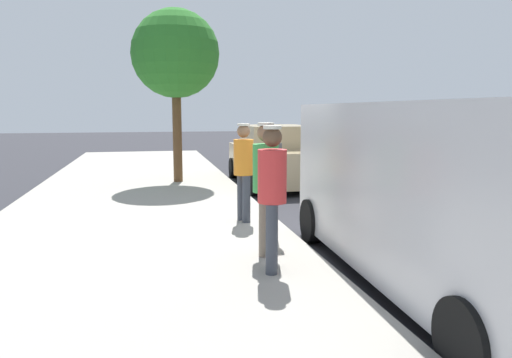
{
  "coord_description": "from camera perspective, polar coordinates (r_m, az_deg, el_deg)",
  "views": [
    {
      "loc": [
        3.18,
        7.33,
        2.07
      ],
      "look_at": [
        1.65,
        0.31,
        1.05
      ],
      "focal_mm": 34.4,
      "sensor_mm": 36.0,
      "label": 1
    }
  ],
  "objects": [
    {
      "name": "ground_plane",
      "position": [
        8.26,
        10.87,
        -6.59
      ],
      "size": [
        80.0,
        80.0,
        0.0
      ],
      "primitive_type": "plane",
      "color": "#2D2D33"
    },
    {
      "name": "parking_meter_near",
      "position": [
        7.32,
        2.3,
        1.09
      ],
      "size": [
        0.14,
        0.18,
        1.52
      ],
      "color": "gray",
      "rests_on": "sidewalk_slab"
    },
    {
      "name": "pedestrian_in_red",
      "position": [
        5.74,
        1.89,
        -1.14
      ],
      "size": [
        0.34,
        0.35,
        1.74
      ],
      "color": "#383D47",
      "rests_on": "sidewalk_slab"
    },
    {
      "name": "pedestrian_in_orange",
      "position": [
        8.39,
        -1.45,
        1.54
      ],
      "size": [
        0.34,
        0.35,
        1.69
      ],
      "color": "#383D47",
      "rests_on": "sidewalk_slab"
    },
    {
      "name": "pedestrian_in_green",
      "position": [
        6.44,
        1.12,
        -0.05
      ],
      "size": [
        0.34,
        0.34,
        1.75
      ],
      "color": "#726656",
      "rests_on": "sidewalk_slab"
    },
    {
      "name": "parked_van",
      "position": [
        6.15,
        20.69,
        -1.0
      ],
      "size": [
        2.3,
        5.27,
        2.15
      ],
      "color": "#BCBCC1",
      "rests_on": "ground"
    },
    {
      "name": "street_tree",
      "position": [
        13.34,
        -9.34,
        14.09
      ],
      "size": [
        2.3,
        2.3,
        4.52
      ],
      "color": "brown",
      "rests_on": "sidewalk_slab"
    },
    {
      "name": "sidewalk_slab",
      "position": [
        7.61,
        -14.38,
        -7.39
      ],
      "size": [
        5.0,
        32.0,
        0.15
      ],
      "primitive_type": "cube",
      "color": "#9E998E",
      "rests_on": "ground"
    },
    {
      "name": "parked_sedan_behind",
      "position": [
        13.54,
        2.1,
        2.46
      ],
      "size": [
        1.97,
        4.42,
        1.65
      ],
      "color": "tan",
      "rests_on": "ground"
    }
  ]
}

